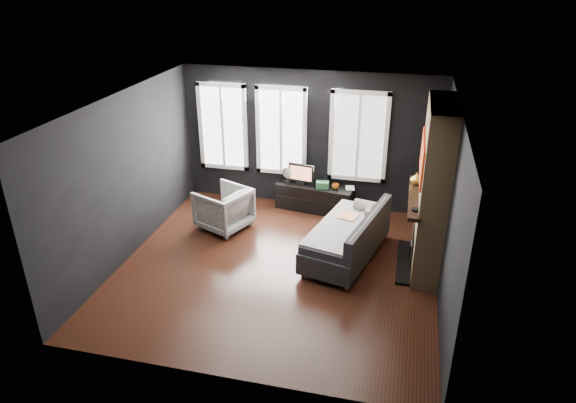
% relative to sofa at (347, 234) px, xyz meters
% --- Properties ---
extents(floor, '(5.00, 5.00, 0.00)m').
position_rel_sofa_xyz_m(floor, '(-1.02, -0.58, -0.43)').
color(floor, black).
rests_on(floor, ground).
extents(ceiling, '(5.00, 5.00, 0.00)m').
position_rel_sofa_xyz_m(ceiling, '(-1.02, -0.58, 2.27)').
color(ceiling, white).
rests_on(ceiling, ground).
extents(wall_back, '(5.00, 0.02, 2.70)m').
position_rel_sofa_xyz_m(wall_back, '(-1.02, 1.92, 0.92)').
color(wall_back, black).
rests_on(wall_back, ground).
extents(wall_left, '(0.02, 5.00, 2.70)m').
position_rel_sofa_xyz_m(wall_left, '(-3.52, -0.58, 0.92)').
color(wall_left, black).
rests_on(wall_left, ground).
extents(wall_right, '(0.02, 5.00, 2.70)m').
position_rel_sofa_xyz_m(wall_right, '(1.48, -0.58, 0.92)').
color(wall_right, black).
rests_on(wall_right, ground).
extents(windows, '(4.00, 0.16, 1.76)m').
position_rel_sofa_xyz_m(windows, '(-1.47, 1.88, 1.95)').
color(windows, white).
rests_on(windows, wall_back).
extents(fireplace, '(0.70, 1.62, 2.70)m').
position_rel_sofa_xyz_m(fireplace, '(1.28, 0.02, 0.92)').
color(fireplace, '#93724C').
rests_on(fireplace, floor).
extents(sofa, '(1.43, 2.16, 0.85)m').
position_rel_sofa_xyz_m(sofa, '(0.00, 0.00, 0.00)').
color(sofa, '#242426').
rests_on(sofa, floor).
extents(stripe_pillow, '(0.11, 0.36, 0.35)m').
position_rel_sofa_xyz_m(stripe_pillow, '(0.31, 0.36, 0.19)').
color(stripe_pillow, gray).
rests_on(stripe_pillow, sofa).
extents(armchair, '(1.04, 1.07, 0.85)m').
position_rel_sofa_xyz_m(armchair, '(-2.33, 0.52, 0.00)').
color(armchair, silver).
rests_on(armchair, floor).
extents(media_console, '(1.56, 0.67, 0.52)m').
position_rel_sofa_xyz_m(media_console, '(-0.84, 1.66, -0.17)').
color(media_console, black).
rests_on(media_console, floor).
extents(monitor, '(0.53, 0.19, 0.47)m').
position_rel_sofa_xyz_m(monitor, '(-1.13, 1.67, 0.33)').
color(monitor, black).
rests_on(monitor, media_console).
extents(desk_fan, '(0.29, 0.29, 0.31)m').
position_rel_sofa_xyz_m(desk_fan, '(-1.41, 1.70, 0.25)').
color(desk_fan, '#999999').
rests_on(desk_fan, media_console).
extents(mug, '(0.14, 0.12, 0.13)m').
position_rel_sofa_xyz_m(mug, '(-0.43, 1.59, 0.16)').
color(mug, '#C9610E').
rests_on(mug, media_console).
extents(book, '(0.16, 0.05, 0.22)m').
position_rel_sofa_xyz_m(book, '(-0.24, 1.65, 0.21)').
color(book, '#A1947F').
rests_on(book, media_console).
extents(storage_box, '(0.26, 0.18, 0.13)m').
position_rel_sofa_xyz_m(storage_box, '(-0.68, 1.57, 0.16)').
color(storage_box, '#2F693A').
rests_on(storage_box, media_console).
extents(mantel_vase, '(0.25, 0.26, 0.19)m').
position_rel_sofa_xyz_m(mantel_vase, '(1.03, 0.47, 0.90)').
color(mantel_vase, gold).
rests_on(mantel_vase, fireplace).
extents(mantel_clock, '(0.13, 0.13, 0.04)m').
position_rel_sofa_xyz_m(mantel_clock, '(1.03, -0.53, 0.82)').
color(mantel_clock, black).
rests_on(mantel_clock, fireplace).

